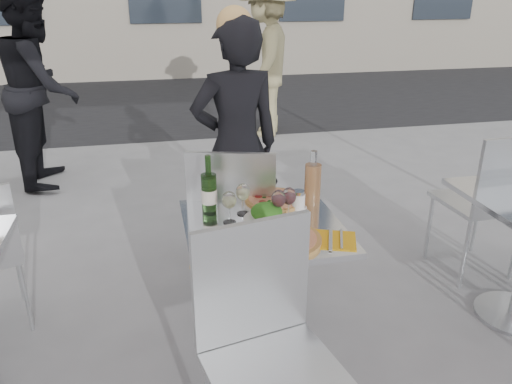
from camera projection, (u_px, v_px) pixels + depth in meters
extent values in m
plane|color=slate|center=(262.00, 353.00, 2.60)|extent=(80.00, 80.00, 0.00)
cube|color=black|center=(177.00, 99.00, 8.47)|extent=(24.00, 5.00, 0.00)
cylinder|color=#B7BABF|center=(262.00, 351.00, 2.60)|extent=(0.44, 0.44, 0.02)
cylinder|color=#B7BABF|center=(262.00, 293.00, 2.46)|extent=(0.07, 0.07, 0.72)
cube|color=silver|center=(263.00, 227.00, 2.32)|extent=(0.72, 0.72, 0.03)
cylinder|color=silver|center=(271.00, 248.00, 3.14)|extent=(0.03, 0.03, 0.49)
cylinder|color=silver|center=(209.00, 246.00, 3.16)|extent=(0.03, 0.03, 0.49)
cylinder|color=silver|center=(268.00, 282.00, 2.78)|extent=(0.03, 0.03, 0.49)
cylinder|color=silver|center=(199.00, 280.00, 2.80)|extent=(0.03, 0.03, 0.49)
cube|color=silver|center=(236.00, 224.00, 2.87)|extent=(0.56, 0.56, 0.03)
cube|color=silver|center=(231.00, 198.00, 2.56)|extent=(0.45, 0.15, 0.49)
cylinder|color=silver|center=(299.00, 381.00, 2.08)|extent=(0.03, 0.03, 0.49)
cube|color=silver|center=(278.00, 378.00, 1.75)|extent=(0.54, 0.54, 0.03)
cube|color=silver|center=(252.00, 281.00, 1.84)|extent=(0.45, 0.12, 0.49)
cylinder|color=silver|center=(18.00, 269.00, 2.97)|extent=(0.02, 0.02, 0.43)
cylinder|color=silver|center=(26.00, 297.00, 2.70)|extent=(0.02, 0.02, 0.43)
cylinder|color=silver|center=(476.00, 221.00, 3.52)|extent=(0.03, 0.03, 0.48)
cylinder|color=silver|center=(429.00, 227.00, 3.42)|extent=(0.03, 0.03, 0.48)
cylinder|color=silver|center=(465.00, 254.00, 3.08)|extent=(0.03, 0.03, 0.48)
cube|color=silver|center=(477.00, 202.00, 3.20)|extent=(0.47, 0.47, 0.03)
cube|color=silver|center=(510.00, 176.00, 2.91)|extent=(0.45, 0.05, 0.48)
imported|color=black|center=(236.00, 146.00, 3.23)|extent=(0.64, 0.47, 1.62)
imported|color=black|center=(40.00, 87.00, 4.59)|extent=(0.70, 0.89, 1.82)
imported|color=tan|center=(266.00, 59.00, 6.12)|extent=(1.08, 1.38, 1.88)
cylinder|color=tan|center=(280.00, 239.00, 2.15)|extent=(0.36, 0.36, 0.02)
cylinder|color=beige|center=(280.00, 237.00, 2.15)|extent=(0.31, 0.31, 0.00)
cylinder|color=white|center=(274.00, 203.00, 2.53)|extent=(0.34, 0.34, 0.01)
cylinder|color=tan|center=(274.00, 200.00, 2.52)|extent=(0.30, 0.30, 0.02)
cylinder|color=beige|center=(274.00, 198.00, 2.52)|extent=(0.26, 0.26, 0.00)
cylinder|color=white|center=(267.00, 219.00, 2.35)|extent=(0.22, 0.22, 0.01)
ellipsoid|color=#206A1A|center=(267.00, 212.00, 2.33)|extent=(0.15, 0.15, 0.08)
sphere|color=#B21914|center=(274.00, 207.00, 2.35)|extent=(0.03, 0.03, 0.03)
cylinder|color=#2A541F|center=(209.00, 194.00, 2.39)|extent=(0.07, 0.07, 0.20)
cone|color=#2A541F|center=(208.00, 175.00, 2.35)|extent=(0.07, 0.07, 0.03)
cylinder|color=#2A541F|center=(208.00, 166.00, 2.33)|extent=(0.03, 0.03, 0.10)
cylinder|color=silver|center=(209.00, 196.00, 2.39)|extent=(0.07, 0.08, 0.07)
cylinder|color=tan|center=(313.00, 186.00, 2.46)|extent=(0.08, 0.08, 0.22)
cylinder|color=white|center=(314.00, 159.00, 2.41)|extent=(0.03, 0.03, 0.08)
cylinder|color=white|center=(298.00, 203.00, 2.43)|extent=(0.06, 0.06, 0.09)
cylinder|color=silver|center=(299.00, 192.00, 2.41)|extent=(0.06, 0.06, 0.02)
cylinder|color=white|center=(230.00, 222.00, 2.33)|extent=(0.06, 0.06, 0.00)
cylinder|color=white|center=(229.00, 214.00, 2.31)|extent=(0.01, 0.01, 0.09)
ellipsoid|color=white|center=(229.00, 200.00, 2.28)|extent=(0.07, 0.07, 0.08)
ellipsoid|color=#EEF1AA|center=(229.00, 202.00, 2.29)|extent=(0.05, 0.05, 0.05)
cylinder|color=white|center=(243.00, 213.00, 2.42)|extent=(0.06, 0.06, 0.00)
cylinder|color=white|center=(243.00, 205.00, 2.40)|extent=(0.01, 0.01, 0.09)
ellipsoid|color=white|center=(243.00, 192.00, 2.37)|extent=(0.07, 0.07, 0.08)
ellipsoid|color=#EEF1AA|center=(243.00, 194.00, 2.38)|extent=(0.05, 0.05, 0.05)
cylinder|color=white|center=(278.00, 221.00, 2.34)|extent=(0.06, 0.06, 0.00)
cylinder|color=white|center=(278.00, 212.00, 2.33)|extent=(0.01, 0.01, 0.09)
ellipsoid|color=white|center=(279.00, 199.00, 2.30)|extent=(0.07, 0.07, 0.08)
ellipsoid|color=#45090F|center=(279.00, 201.00, 2.30)|extent=(0.05, 0.05, 0.05)
cylinder|color=white|center=(288.00, 218.00, 2.37)|extent=(0.06, 0.06, 0.00)
cylinder|color=white|center=(289.00, 210.00, 2.35)|extent=(0.01, 0.01, 0.09)
ellipsoid|color=white|center=(289.00, 196.00, 2.33)|extent=(0.07, 0.07, 0.08)
ellipsoid|color=#45090F|center=(289.00, 198.00, 2.33)|extent=(0.05, 0.05, 0.05)
cube|color=gold|center=(212.00, 256.00, 2.03)|extent=(0.20, 0.20, 0.00)
cube|color=#B7BABF|center=(208.00, 256.00, 2.03)|extent=(0.04, 0.20, 0.00)
cube|color=#B7BABF|center=(220.00, 254.00, 2.04)|extent=(0.03, 0.18, 0.00)
cube|color=gold|center=(335.00, 240.00, 2.16)|extent=(0.23, 0.23, 0.00)
cube|color=#B7BABF|center=(331.00, 239.00, 2.16)|extent=(0.08, 0.19, 0.00)
cube|color=#B7BABF|center=(341.00, 238.00, 2.17)|extent=(0.07, 0.17, 0.00)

